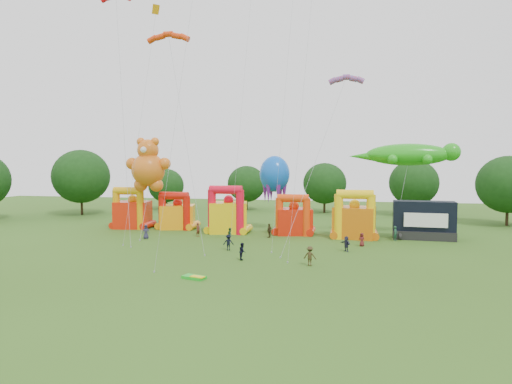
% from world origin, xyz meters
% --- Properties ---
extents(ground, '(160.00, 160.00, 0.00)m').
position_xyz_m(ground, '(0.00, 0.00, 0.00)').
color(ground, '#315317').
rests_on(ground, ground).
extents(tree_ring, '(120.05, 122.12, 12.07)m').
position_xyz_m(tree_ring, '(-1.14, 0.60, 6.26)').
color(tree_ring, '#352314').
rests_on(tree_ring, ground).
extents(bouncy_castle_0, '(5.35, 4.52, 6.21)m').
position_xyz_m(bouncy_castle_0, '(-19.52, 28.32, 2.37)').
color(bouncy_castle_0, red).
rests_on(bouncy_castle_0, ground).
extents(bouncy_castle_1, '(5.57, 4.86, 5.55)m').
position_xyz_m(bouncy_castle_1, '(-12.67, 29.01, 2.12)').
color(bouncy_castle_1, orange).
rests_on(bouncy_castle_1, ground).
extents(bouncy_castle_2, '(5.79, 5.00, 6.68)m').
position_xyz_m(bouncy_castle_2, '(-4.31, 26.79, 2.53)').
color(bouncy_castle_2, yellow).
rests_on(bouncy_castle_2, ground).
extents(bouncy_castle_3, '(5.41, 4.72, 5.59)m').
position_xyz_m(bouncy_castle_3, '(4.83, 27.14, 2.14)').
color(bouncy_castle_3, red).
rests_on(bouncy_castle_3, ground).
extents(bouncy_castle_4, '(5.71, 4.83, 6.38)m').
position_xyz_m(bouncy_castle_4, '(12.88, 25.81, 2.42)').
color(bouncy_castle_4, '#CF620B').
rests_on(bouncy_castle_4, ground).
extents(stage_trailer, '(7.71, 3.25, 4.93)m').
position_xyz_m(stage_trailer, '(21.62, 26.76, 2.37)').
color(stage_trailer, black).
rests_on(stage_trailer, ground).
extents(teddy_bear_kite, '(6.71, 10.76, 13.46)m').
position_xyz_m(teddy_bear_kite, '(-15.48, 24.79, 6.35)').
color(teddy_bear_kite, orange).
rests_on(teddy_bear_kite, ground).
extents(gecko_kite, '(14.33, 6.01, 12.48)m').
position_xyz_m(gecko_kite, '(19.48, 28.66, 8.67)').
color(gecko_kite, '#219F16').
rests_on(gecko_kite, ground).
extents(octopus_kite, '(4.34, 6.94, 10.85)m').
position_xyz_m(octopus_kite, '(1.76, 30.13, 6.61)').
color(octopus_kite, blue).
rests_on(octopus_kite, ground).
extents(parafoil_kites, '(33.43, 11.92, 32.38)m').
position_xyz_m(parafoil_kites, '(-3.38, 16.70, 12.66)').
color(parafoil_kites, red).
rests_on(parafoil_kites, ground).
extents(diamond_kites, '(22.96, 22.39, 38.87)m').
position_xyz_m(diamond_kites, '(-0.87, 15.93, 16.20)').
color(diamond_kites, red).
rests_on(diamond_kites, ground).
extents(folded_kite_bundle, '(2.20, 1.53, 0.31)m').
position_xyz_m(folded_kite_bundle, '(-0.85, 2.21, 0.14)').
color(folded_kite_bundle, green).
rests_on(folded_kite_bundle, ground).
extents(spectator_0, '(1.06, 0.87, 1.86)m').
position_xyz_m(spectator_0, '(-13.42, 19.87, 0.93)').
color(spectator_0, '#292843').
rests_on(spectator_0, ground).
extents(spectator_1, '(0.67, 0.79, 1.84)m').
position_xyz_m(spectator_1, '(-7.41, 22.90, 0.92)').
color(spectator_1, '#582619').
rests_on(spectator_1, ground).
extents(spectator_2, '(0.74, 0.91, 1.76)m').
position_xyz_m(spectator_2, '(-2.23, 19.92, 0.88)').
color(spectator_2, '#1B4425').
rests_on(spectator_2, ground).
extents(spectator_3, '(1.27, 0.88, 1.80)m').
position_xyz_m(spectator_3, '(-1.12, 14.73, 0.90)').
color(spectator_3, black).
rests_on(spectator_3, ground).
extents(spectator_4, '(0.79, 1.18, 1.86)m').
position_xyz_m(spectator_4, '(2.00, 23.91, 0.93)').
color(spectator_4, '#372B16').
rests_on(spectator_4, ground).
extents(spectator_5, '(1.38, 1.57, 1.72)m').
position_xyz_m(spectator_5, '(11.87, 16.62, 0.86)').
color(spectator_5, '#282640').
rests_on(spectator_5, ground).
extents(spectator_6, '(0.93, 0.83, 1.59)m').
position_xyz_m(spectator_6, '(13.67, 20.09, 0.80)').
color(spectator_6, maroon).
rests_on(spectator_6, ground).
extents(spectator_7, '(0.72, 0.81, 1.87)m').
position_xyz_m(spectator_7, '(17.94, 24.68, 0.93)').
color(spectator_7, '#1B4530').
rests_on(spectator_7, ground).
extents(spectator_8, '(0.76, 0.93, 1.76)m').
position_xyz_m(spectator_8, '(1.53, 10.22, 0.88)').
color(spectator_8, black).
rests_on(spectator_8, ground).
extents(spectator_9, '(1.31, 0.86, 1.90)m').
position_xyz_m(spectator_9, '(8.45, 8.96, 0.95)').
color(spectator_9, '#382D16').
rests_on(spectator_9, ground).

